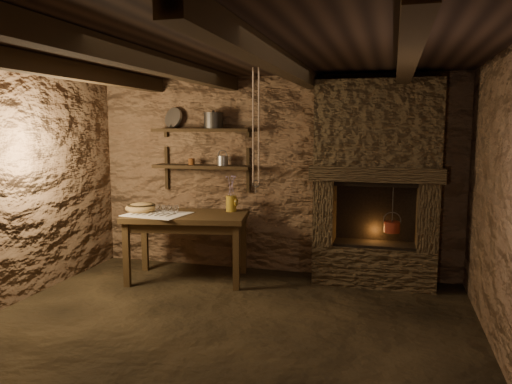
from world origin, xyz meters
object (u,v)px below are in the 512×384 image
(stoneware_jug, at_px, (231,196))
(iron_stockpot, at_px, (214,121))
(wooden_bowl, at_px, (141,208))
(work_table, at_px, (188,244))
(red_pot, at_px, (392,226))

(stoneware_jug, xyz_separation_m, iron_stockpot, (-0.28, 0.19, 0.88))
(wooden_bowl, bearing_deg, work_table, 2.24)
(wooden_bowl, relative_size, red_pot, 0.70)
(wooden_bowl, distance_m, red_pot, 2.91)
(iron_stockpot, xyz_separation_m, red_pot, (2.14, -0.12, -1.17))
(wooden_bowl, xyz_separation_m, iron_stockpot, (0.74, 0.51, 1.03))
(work_table, relative_size, stoneware_jug, 3.43)
(work_table, distance_m, wooden_bowl, 0.70)
(work_table, bearing_deg, stoneware_jug, 23.77)
(work_table, distance_m, stoneware_jug, 0.77)
(work_table, distance_m, iron_stockpot, 1.52)
(iron_stockpot, bearing_deg, red_pot, -3.21)
(iron_stockpot, bearing_deg, work_table, -108.58)
(wooden_bowl, height_order, iron_stockpot, iron_stockpot)
(stoneware_jug, distance_m, iron_stockpot, 0.95)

